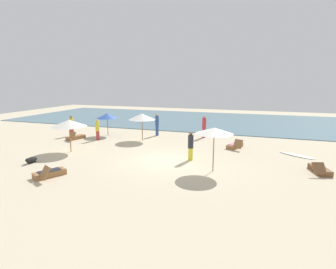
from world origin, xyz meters
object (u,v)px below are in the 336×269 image
umbrella_1 (107,116)px  surfboard (297,155)px  dog (31,160)px  person_1 (204,126)px  umbrella_0 (214,131)px  person_3 (98,129)px  umbrella_2 (142,117)px  person_2 (72,126)px  person_4 (157,124)px  lounger_0 (75,137)px  lounger_4 (235,145)px  lounger_2 (320,170)px  person_0 (191,146)px  umbrella_3 (69,123)px  lounger_5 (49,173)px

umbrella_1 → surfboard: bearing=-6.7°
dog → person_1: bearing=51.6°
umbrella_0 → person_3: umbrella_0 is taller
umbrella_0 → umbrella_2: umbrella_0 is taller
umbrella_0 → person_3: (-10.03, 4.58, -1.31)m
umbrella_0 → person_3: 11.11m
person_2 → person_4: 7.37m
lounger_0 → person_4: bearing=31.7°
lounger_0 → lounger_4: size_ratio=0.99×
lounger_0 → person_1: person_1 is taller
lounger_2 → dog: (-15.52, -3.50, 0.02)m
umbrella_2 → person_0: size_ratio=1.24×
lounger_0 → lounger_4: (12.60, 1.25, 0.01)m
umbrella_0 → lounger_4: 5.84m
lounger_4 → person_1: 4.04m
person_4 → lounger_4: bearing=-18.7°
umbrella_3 → lounger_5: umbrella_3 is taller
person_0 → person_4: (-4.53, 6.21, 0.13)m
lounger_0 → person_3: 2.04m
umbrella_1 → person_0: umbrella_1 is taller
lounger_4 → surfboard: lounger_4 is taller
person_3 → person_4: 5.03m
lounger_2 → person_4: (-11.44, 6.25, 0.84)m
umbrella_2 → person_2: umbrella_2 is taller
umbrella_3 → person_0: umbrella_3 is taller
lounger_0 → person_1: size_ratio=0.92×
lounger_0 → lounger_5: size_ratio=1.00×
person_1 → dog: 13.10m
umbrella_1 → umbrella_2: umbrella_2 is taller
lounger_0 → person_4: (5.78, 3.56, 0.84)m
person_3 → lounger_4: bearing=4.6°
umbrella_0 → dog: size_ratio=2.87×
person_0 → person_2: size_ratio=0.99×
person_2 → person_4: (6.92, 2.52, 0.13)m
surfboard → person_2: bearing=178.0°
lounger_5 → person_2: (-5.49, 8.71, 0.70)m
umbrella_1 → lounger_0: (-1.72, -2.19, -1.56)m
umbrella_3 → surfboard: size_ratio=1.05×
person_3 → umbrella_2: bearing=16.8°
umbrella_3 → umbrella_0: bearing=-5.0°
umbrella_1 → lounger_4: size_ratio=1.12×
lounger_5 → person_1: 12.96m
person_3 → person_4: person_4 is taller
umbrella_2 → person_1: (4.47, 2.63, -0.95)m
umbrella_3 → person_1: umbrella_3 is taller
lounger_0 → person_0: bearing=-14.4°
umbrella_2 → lounger_4: bearing=-1.4°
surfboard → umbrella_3: bearing=-165.1°
lounger_0 → person_4: size_ratio=0.88×
umbrella_2 → lounger_0: 5.79m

